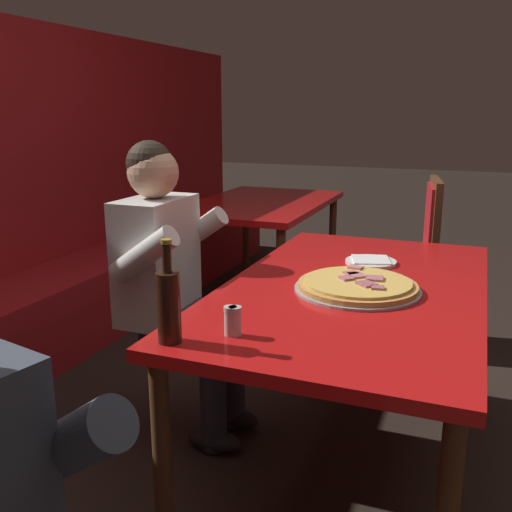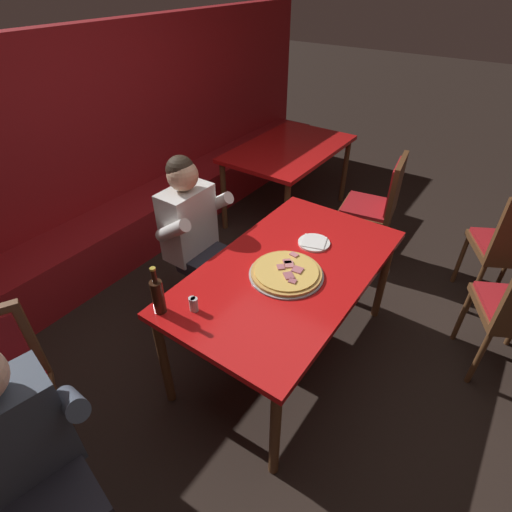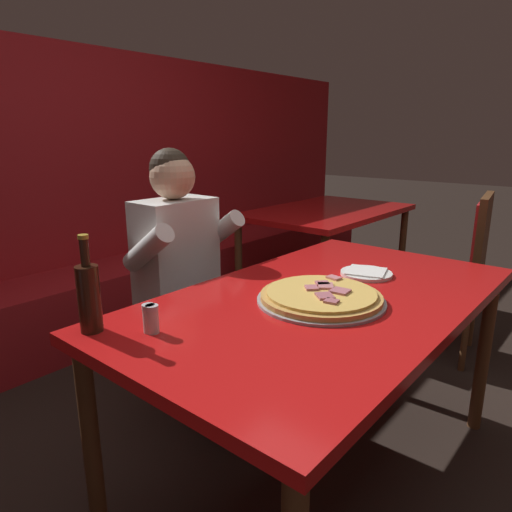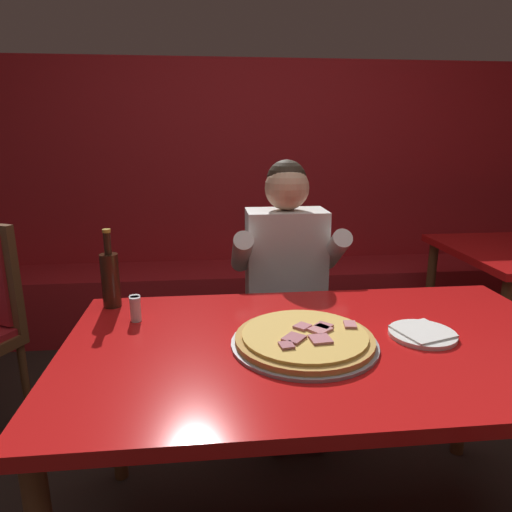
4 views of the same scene
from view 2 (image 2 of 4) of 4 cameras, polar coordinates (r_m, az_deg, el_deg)
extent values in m
plane|color=black|center=(2.97, 3.98, -13.44)|extent=(24.00, 24.00, 0.00)
cube|color=#A3191E|center=(3.77, -25.42, 12.55)|extent=(6.80, 0.16, 1.90)
cube|color=#A3191E|center=(3.84, -20.09, 1.97)|extent=(6.46, 0.48, 0.46)
cylinder|color=brown|center=(2.19, 2.73, -24.03)|extent=(0.06, 0.06, 0.73)
cylinder|color=brown|center=(3.12, 17.68, -3.16)|extent=(0.06, 0.06, 0.73)
cylinder|color=brown|center=(2.51, -13.00, -14.42)|extent=(0.06, 0.06, 0.73)
cylinder|color=brown|center=(3.35, 5.24, 1.66)|extent=(0.06, 0.06, 0.73)
cube|color=red|center=(2.45, 4.70, -2.08)|extent=(1.60, 0.90, 0.04)
cylinder|color=#9E9EA3|center=(2.38, 4.34, -2.64)|extent=(0.45, 0.45, 0.01)
cylinder|color=#C69347|center=(2.37, 4.35, -2.38)|extent=(0.42, 0.42, 0.02)
cylinder|color=#E0B251|center=(2.36, 4.37, -2.11)|extent=(0.38, 0.38, 0.01)
cube|color=#B76670|center=(2.42, 4.48, -0.78)|extent=(0.07, 0.07, 0.01)
cube|color=#A85B66|center=(2.28, 5.24, -3.58)|extent=(0.04, 0.05, 0.01)
cube|color=#C6757A|center=(2.48, 5.45, 0.20)|extent=(0.04, 0.06, 0.01)
cube|color=#B76670|center=(2.37, 3.55, -1.56)|extent=(0.06, 0.06, 0.01)
cube|color=#C6757A|center=(2.40, 4.75, -1.20)|extent=(0.08, 0.08, 0.01)
cube|color=#A85B66|center=(2.31, 4.69, -2.80)|extent=(0.08, 0.08, 0.01)
cube|color=#B76670|center=(2.36, 5.94, -1.97)|extent=(0.06, 0.07, 0.01)
cylinder|color=white|center=(2.66, 8.33, 1.86)|extent=(0.21, 0.21, 0.01)
cube|color=white|center=(2.65, 8.34, 2.04)|extent=(0.19, 0.19, 0.01)
cylinder|color=black|center=(2.14, -13.80, -5.70)|extent=(0.07, 0.07, 0.20)
cylinder|color=black|center=(2.05, -14.36, -2.80)|extent=(0.03, 0.03, 0.08)
cylinder|color=#B29933|center=(2.03, -14.55, -1.79)|extent=(0.03, 0.03, 0.01)
cylinder|color=silver|center=(2.15, -8.73, -7.03)|extent=(0.04, 0.04, 0.07)
cylinder|color=silver|center=(2.16, -8.70, -7.30)|extent=(0.03, 0.03, 0.04)
cylinder|color=silver|center=(2.12, -8.84, -6.18)|extent=(0.04, 0.04, 0.01)
cylinder|color=silver|center=(2.16, -9.04, -6.92)|extent=(0.04, 0.04, 0.07)
cylinder|color=#B23323|center=(2.17, -9.01, -7.19)|extent=(0.03, 0.03, 0.04)
cylinder|color=silver|center=(2.13, -9.15, -6.08)|extent=(0.04, 0.04, 0.01)
ellipsoid|color=black|center=(3.12, -5.49, -9.34)|extent=(0.11, 0.24, 0.09)
ellipsoid|color=black|center=(3.22, -3.21, -7.27)|extent=(0.11, 0.24, 0.09)
cylinder|color=#282833|center=(2.99, -5.69, -6.87)|extent=(0.11, 0.11, 0.43)
cylinder|color=#282833|center=(3.10, -3.32, -4.81)|extent=(0.11, 0.11, 0.43)
cube|color=#282833|center=(2.91, -6.27, -0.97)|extent=(0.34, 0.40, 0.12)
cube|color=silver|center=(2.88, -9.67, 4.71)|extent=(0.38, 0.22, 0.52)
cylinder|color=silver|center=(2.66, -11.81, 3.58)|extent=(0.09, 0.30, 0.25)
cylinder|color=silver|center=(2.93, -5.73, 7.47)|extent=(0.09, 0.30, 0.25)
sphere|color=#D6A884|center=(2.71, -10.46, 11.28)|extent=(0.21, 0.21, 0.21)
sphere|color=#2D2319|center=(2.70, -10.78, 12.02)|extent=(0.19, 0.19, 0.19)
cylinder|color=brown|center=(4.01, 12.95, 5.00)|extent=(0.04, 0.04, 0.47)
cylinder|color=brown|center=(3.69, 11.41, 2.25)|extent=(0.04, 0.04, 0.47)
cylinder|color=brown|center=(3.97, 18.22, 3.63)|extent=(0.04, 0.04, 0.47)
cylinder|color=brown|center=(3.65, 17.10, 0.73)|extent=(0.04, 0.04, 0.47)
cube|color=brown|center=(3.69, 15.56, 6.34)|extent=(0.51, 0.51, 0.05)
cube|color=#A3191E|center=(3.67, 15.66, 6.87)|extent=(0.47, 0.47, 0.03)
cube|color=brown|center=(3.55, 19.40, 9.23)|extent=(0.44, 0.11, 0.48)
cube|color=#A3191E|center=(3.55, 19.01, 9.33)|extent=(0.36, 0.08, 0.41)
cylinder|color=brown|center=(3.23, 27.36, -7.60)|extent=(0.04, 0.04, 0.47)
cylinder|color=brown|center=(2.99, 29.17, -12.61)|extent=(0.04, 0.04, 0.47)
cylinder|color=brown|center=(3.95, 32.27, -0.81)|extent=(0.04, 0.04, 0.48)
cylinder|color=brown|center=(3.79, 27.17, -0.46)|extent=(0.04, 0.04, 0.48)
cylinder|color=brown|center=(3.52, 28.81, -4.17)|extent=(0.04, 0.04, 0.48)
cube|color=brown|center=(3.59, 31.92, 0.90)|extent=(0.60, 0.60, 0.05)
cube|color=#A3191E|center=(3.57, 32.12, 1.42)|extent=(0.55, 0.55, 0.03)
cylinder|color=brown|center=(2.47, -25.15, -25.15)|extent=(0.04, 0.04, 0.46)
cylinder|color=brown|center=(2.69, -26.15, -18.37)|extent=(0.04, 0.04, 0.46)
cube|color=brown|center=(2.42, -31.92, -19.27)|extent=(0.59, 0.59, 0.05)
cube|color=#A3191E|center=(2.39, -32.24, -18.71)|extent=(0.55, 0.55, 0.03)
cube|color=#282833|center=(2.06, -26.92, -29.26)|extent=(0.42, 0.46, 0.12)
cube|color=#424C5B|center=(1.96, -31.35, -21.07)|extent=(0.42, 0.29, 0.52)
cylinder|color=#424C5B|center=(1.84, -24.86, -18.51)|extent=(0.15, 0.31, 0.25)
cylinder|color=brown|center=(3.69, 4.35, 5.34)|extent=(0.06, 0.06, 0.73)
cylinder|color=brown|center=(4.70, 12.56, 11.72)|extent=(0.06, 0.06, 0.73)
cylinder|color=brown|center=(4.07, -4.64, 8.45)|extent=(0.06, 0.06, 0.73)
cylinder|color=brown|center=(4.99, 4.68, 13.99)|extent=(0.06, 0.06, 0.73)
cube|color=red|center=(4.18, 4.80, 15.06)|extent=(1.37, 0.86, 0.04)
camera|label=1|loc=(1.08, -47.97, -38.69)|focal=40.00mm
camera|label=3|loc=(1.00, 5.58, -33.77)|focal=32.00mm
camera|label=4|loc=(1.63, 39.79, -6.26)|focal=32.00mm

